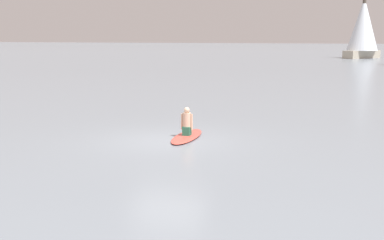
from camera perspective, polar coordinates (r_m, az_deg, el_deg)
ground_plane at (r=16.58m, az=-2.78°, el=-2.38°), size 400.00×400.00×0.00m
surfboard at (r=17.12m, az=-0.58°, el=-1.84°), size 0.88×2.77×0.08m
person_paddler at (r=17.03m, az=-0.58°, el=-0.28°), size 0.42×0.32×0.95m
sailboat_far_left at (r=80.09m, az=18.75°, el=9.95°), size 6.30×6.30×9.95m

